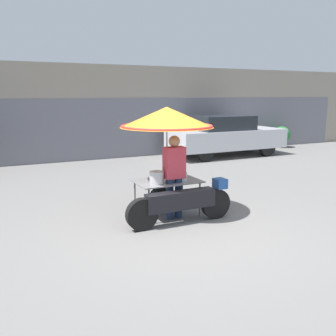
{
  "coord_description": "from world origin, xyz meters",
  "views": [
    {
      "loc": [
        -2.84,
        -5.32,
        2.28
      ],
      "look_at": [
        0.15,
        0.86,
        0.93
      ],
      "focal_mm": 40.0,
      "sensor_mm": 36.0,
      "label": 1
    }
  ],
  "objects": [
    {
      "name": "vendor_person",
      "position": [
        0.19,
        0.69,
        0.87
      ],
      "size": [
        0.38,
        0.22,
        1.56
      ],
      "color": "navy",
      "rests_on": "ground"
    },
    {
      "name": "shopfront_building",
      "position": [
        0.0,
        8.69,
        1.65
      ],
      "size": [
        28.0,
        2.06,
        3.32
      ],
      "color": "gray",
      "rests_on": "ground"
    },
    {
      "name": "ground_plane",
      "position": [
        0.0,
        0.0,
        0.0
      ],
      "size": [
        36.0,
        36.0,
        0.0
      ],
      "primitive_type": "plane",
      "color": "slate"
    },
    {
      "name": "parked_car",
      "position": [
        5.17,
        6.32,
        0.78
      ],
      "size": [
        4.39,
        1.72,
        1.52
      ],
      "color": "black",
      "rests_on": "ground"
    },
    {
      "name": "potted_plant",
      "position": [
        8.74,
        7.21,
        0.52
      ],
      "size": [
        0.75,
        0.75,
        0.92
      ],
      "color": "brown",
      "rests_on": "ground"
    },
    {
      "name": "vendor_motorcycle_cart",
      "position": [
        0.15,
        0.85,
        1.59
      ],
      "size": [
        2.04,
        1.73,
        2.06
      ],
      "color": "black",
      "rests_on": "ground"
    }
  ]
}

